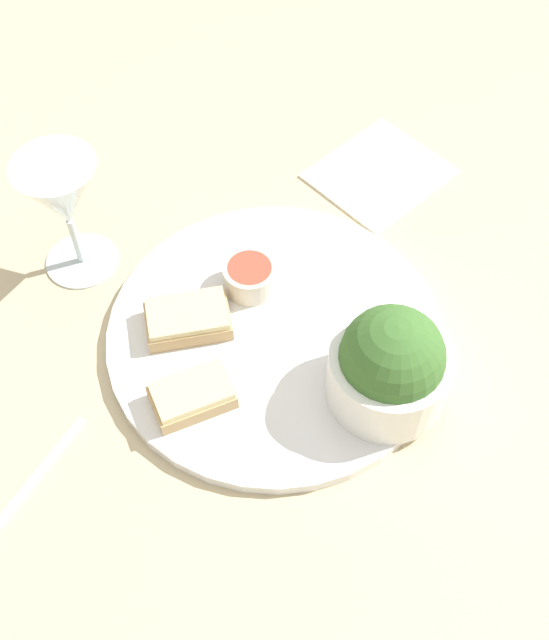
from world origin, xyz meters
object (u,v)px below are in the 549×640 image
Objects in this scene: salad_bowl at (390,366)px; fork at (21,494)px; wine_glass at (62,198)px; cheese_toast_near at (188,319)px; cheese_toast_far at (193,397)px; napkin at (380,173)px; sauce_ramekin at (250,276)px.

fork is at bearing 150.35° from salad_bowl.
wine_glass is 0.84× the size of fork.
salad_bowl is at bearing -67.93° from cheese_toast_near.
salad_bowl is 0.19m from cheese_toast_far.
cheese_toast_far is 0.25m from wine_glass.
salad_bowl is 0.32m from napkin.
fork is (-0.31, -0.01, -0.03)m from sauce_ramekin.
cheese_toast_far is at bearing -100.09° from wine_glass.
wine_glass is at bearing 40.07° from fork.
fork is at bearing -175.03° from cheese_toast_near.
salad_bowl reaches higher than fork.
wine_glass is at bearing 96.28° from cheese_toast_near.
sauce_ramekin is at bearing 89.51° from salad_bowl.
cheese_toast_near is at bearing -179.47° from napkin.
cheese_toast_far is 0.18m from fork.
salad_bowl is 1.30× the size of cheese_toast_far.
cheese_toast_near is 0.69× the size of wine_glass.
fork is (-0.17, 0.05, -0.02)m from cheese_toast_far.
cheese_toast_far is (-0.06, -0.07, -0.00)m from cheese_toast_near.
cheese_toast_far is 0.57× the size of napkin.
cheese_toast_far is (-0.14, 0.13, -0.04)m from salad_bowl.
sauce_ramekin reaches higher than cheese_toast_far.
sauce_ramekin reaches higher than cheese_toast_near.
wine_glass is at bearing 105.29° from salad_bowl.
napkin is (0.24, 0.01, -0.03)m from sauce_ramekin.
cheese_toast_near is 0.09m from cheese_toast_far.
cheese_toast_far reaches higher than napkin.
sauce_ramekin is (0.00, 0.19, -0.03)m from salad_bowl.
fork is (-0.55, -0.02, 0.00)m from napkin.
wine_glass is at bearing 120.43° from sauce_ramekin.
cheese_toast_far is 0.61× the size of wine_glass.
wine_glass is (0.04, 0.23, 0.08)m from cheese_toast_far.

